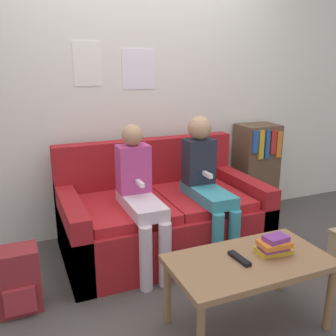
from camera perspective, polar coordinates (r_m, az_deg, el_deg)
name	(u,v)px	position (r m, az deg, el deg)	size (l,w,h in m)	color
ground_plane	(192,283)	(2.79, 3.65, -17.04)	(10.00, 10.00, 0.00)	#4C4742
wall_back	(138,87)	(3.39, -4.62, 12.16)	(8.00, 0.06, 2.60)	silver
couch	(161,216)	(3.13, -1.02, -7.38)	(1.60, 0.91, 0.87)	maroon
coffee_table	(249,267)	(2.26, 12.28, -14.58)	(0.92, 0.50, 0.44)	#8E6642
person_left	(140,193)	(2.74, -4.30, -3.79)	(0.24, 0.61, 1.08)	silver
person_right	(206,179)	(2.95, 5.87, -1.75)	(0.24, 0.61, 1.11)	teal
tv_remote	(239,258)	(2.20, 10.82, -13.39)	(0.05, 0.17, 0.02)	black
book_stack	(274,246)	(2.30, 15.89, -11.31)	(0.21, 0.14, 0.11)	gold
bookshelf	(256,170)	(3.89, 13.20, -0.22)	(0.39, 0.32, 0.92)	brown
backpack	(18,280)	(2.60, -21.86, -15.61)	(0.26, 0.23, 0.42)	maroon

